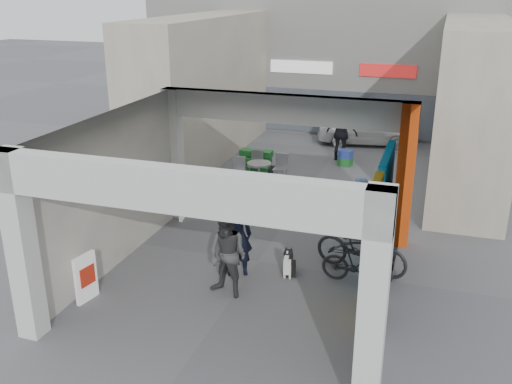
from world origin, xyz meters
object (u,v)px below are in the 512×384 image
(bicycle_front, at_px, (362,248))
(man_crates, at_px, (342,133))
(bicycle_rear, at_px, (357,264))
(cafe_set, at_px, (258,174))
(produce_stand, at_px, (255,166))
(man_with_dog, at_px, (236,235))
(man_elderly, at_px, (359,208))
(man_back_turned, at_px, (228,255))
(white_van, at_px, (365,128))
(border_collie, at_px, (289,264))

(bicycle_front, bearing_deg, man_crates, 25.48)
(bicycle_front, distance_m, bicycle_rear, 0.60)
(cafe_set, height_order, produce_stand, cafe_set)
(man_with_dog, relative_size, man_elderly, 1.19)
(man_crates, height_order, bicycle_rear, man_crates)
(man_back_turned, bearing_deg, white_van, 100.38)
(bicycle_rear, distance_m, white_van, 11.51)
(bicycle_rear, bearing_deg, man_with_dog, 102.33)
(border_collie, xyz_separation_m, white_van, (0.02, 11.55, 0.35))
(cafe_set, relative_size, man_back_turned, 0.88)
(bicycle_front, bearing_deg, bicycle_rear, -167.58)
(man_with_dog, relative_size, bicycle_front, 0.89)
(man_back_turned, distance_m, white_van, 12.75)
(white_van, bearing_deg, border_collie, 170.55)
(border_collie, xyz_separation_m, man_crates, (-0.47, 9.02, 0.72))
(produce_stand, relative_size, man_back_turned, 0.72)
(produce_stand, distance_m, man_crates, 3.67)
(man_elderly, xyz_separation_m, bicycle_rear, (0.33, -2.39, -0.33))
(bicycle_front, bearing_deg, white_van, 19.93)
(man_back_turned, distance_m, bicycle_rear, 2.78)
(bicycle_front, relative_size, bicycle_rear, 1.37)
(cafe_set, height_order, man_crates, man_crates)
(produce_stand, bearing_deg, man_elderly, -40.51)
(man_crates, relative_size, bicycle_front, 0.96)
(cafe_set, relative_size, white_van, 0.43)
(man_elderly, height_order, man_crates, man_crates)
(man_elderly, relative_size, white_van, 0.43)
(man_crates, distance_m, white_van, 2.60)
(man_back_turned, distance_m, man_crates, 10.20)
(man_back_turned, xyz_separation_m, man_elderly, (2.10, 3.68, -0.11))
(man_with_dog, bearing_deg, man_elderly, -152.54)
(man_back_turned, relative_size, bicycle_rear, 1.17)
(border_collie, distance_m, bicycle_front, 1.64)
(man_crates, distance_m, bicycle_front, 8.53)
(man_crates, distance_m, bicycle_rear, 9.11)
(bicycle_front, xyz_separation_m, bicycle_rear, (0.00, -0.59, -0.09))
(man_with_dog, height_order, white_van, man_with_dog)
(man_elderly, bearing_deg, man_with_dog, -133.15)
(cafe_set, bearing_deg, man_back_turned, -77.17)
(cafe_set, bearing_deg, man_elderly, -40.49)
(produce_stand, bearing_deg, bicycle_rear, -52.04)
(cafe_set, distance_m, border_collie, 6.16)
(cafe_set, xyz_separation_m, bicycle_rear, (3.97, -5.50, 0.12))
(border_collie, xyz_separation_m, man_back_turned, (-0.97, -1.17, 0.61))
(border_collie, bearing_deg, white_van, 75.04)
(man_crates, relative_size, white_van, 0.54)
(bicycle_rear, bearing_deg, man_elderly, 11.15)
(bicycle_rear, bearing_deg, man_back_turned, 121.35)
(produce_stand, height_order, man_crates, man_crates)
(bicycle_front, xyz_separation_m, white_van, (-1.43, 10.83, 0.08))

